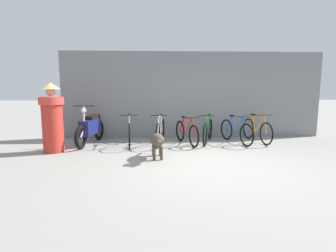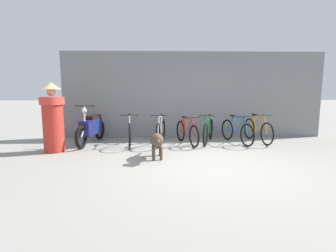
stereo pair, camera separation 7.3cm
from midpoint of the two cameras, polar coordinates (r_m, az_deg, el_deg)
name	(u,v)px [view 2 (the right image)]	position (r m, az deg, el deg)	size (l,w,h in m)	color
ground_plane	(213,165)	(5.53, 10.08, -8.44)	(60.00, 60.00, 0.00)	gray
shop_wall_back	(193,95)	(8.47, 5.79, 6.69)	(8.24, 0.20, 2.71)	slate
bicycle_0	(130,132)	(7.38, -8.03, -1.26)	(0.46, 1.68, 0.88)	black
bicycle_1	(161,132)	(7.39, -1.33, -1.28)	(0.46, 1.62, 0.87)	black
bicycle_2	(187,133)	(7.44, 4.42, -1.44)	(0.58, 1.52, 0.81)	black
bicycle_3	(208,131)	(7.69, 9.03, -1.07)	(0.64, 1.62, 0.84)	black
bicycle_4	(237,131)	(7.82, 14.95, -1.14)	(0.58, 1.60, 0.83)	black
bicycle_5	(258,130)	(8.17, 19.16, -0.87)	(0.46, 1.62, 0.84)	black
motorcycle	(91,128)	(7.71, -16.15, -0.42)	(0.58, 1.86, 1.12)	black
stray_dog	(157,141)	(5.85, -2.03, -3.23)	(0.33, 1.14, 0.62)	#4C3F33
person_in_robes	(53,117)	(7.03, -23.52, 1.72)	(0.82, 0.82, 1.71)	#B72D23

